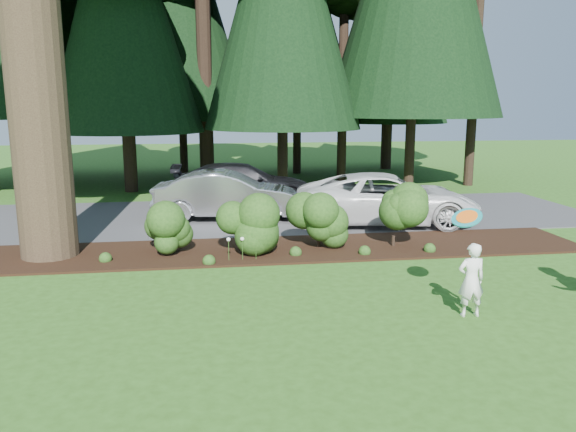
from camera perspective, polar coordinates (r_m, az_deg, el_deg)
The scene contains 10 objects.
ground at distance 10.24m, azimuth -2.06°, elevation -8.28°, with size 80.00×80.00×0.00m, color #2C5117.
mulch_bed at distance 13.32m, azimuth -3.59°, elevation -3.50°, with size 16.00×2.50×0.05m, color black.
driveway at distance 17.46m, azimuth -4.75°, elevation 0.03°, with size 22.00×6.00×0.03m, color #38383A.
shrub_row at distance 13.12m, azimuth -0.24°, elevation -0.20°, with size 6.53×1.60×1.61m.
lily_cluster at distance 12.37m, azimuth -4.67°, elevation -2.45°, with size 0.69×0.09×0.57m.
car_silver_wagon at distance 16.89m, azimuth -6.19°, elevation 2.12°, with size 1.51×4.33×1.43m, color #AAAAAE.
car_white_suv at distance 16.37m, azimuth 10.04°, elevation 1.75°, with size 2.40×5.20×1.45m, color silver.
car_dark_suv at distance 19.41m, azimuth -4.65°, elevation 3.31°, with size 1.95×4.79×1.39m, color black.
child at distance 9.67m, azimuth 18.12°, elevation -6.19°, with size 0.45×0.30×1.24m, color white.
frisbee at distance 9.67m, azimuth 17.71°, elevation -0.14°, with size 0.52×0.48×0.36m.
Camera 1 is at (-1.03, -9.59, 3.45)m, focal length 35.00 mm.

